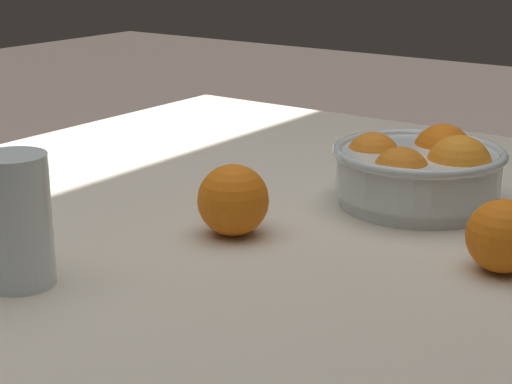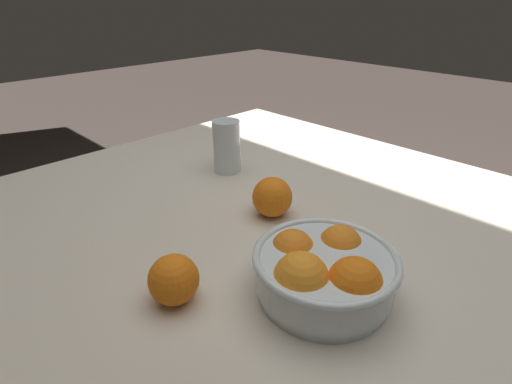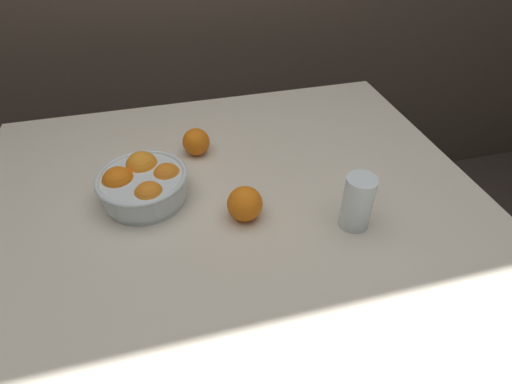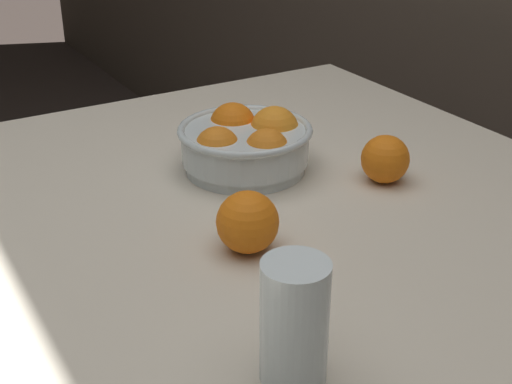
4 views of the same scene
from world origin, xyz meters
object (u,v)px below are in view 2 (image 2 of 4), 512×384
object	(u,v)px
orange_loose_near_bowl	(272,197)
orange_loose_front	(174,279)
fruit_bowl	(324,271)
juice_glass	(227,149)

from	to	relation	value
orange_loose_near_bowl	orange_loose_front	size ratio (longest dim) A/B	1.08
orange_loose_near_bowl	fruit_bowl	bearing A→B (deg)	150.40
juice_glass	orange_loose_near_bowl	bearing A→B (deg)	160.44
juice_glass	fruit_bowl	bearing A→B (deg)	155.38
juice_glass	orange_loose_near_bowl	distance (m)	0.26
juice_glass	orange_loose_front	world-z (taller)	juice_glass
juice_glass	orange_loose_near_bowl	size ratio (longest dim) A/B	1.60
fruit_bowl	orange_loose_front	bearing A→B (deg)	47.59
orange_loose_near_bowl	orange_loose_front	bearing A→B (deg)	104.07
juice_glass	orange_loose_near_bowl	xyz separation A→B (m)	(-0.24, 0.09, -0.02)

